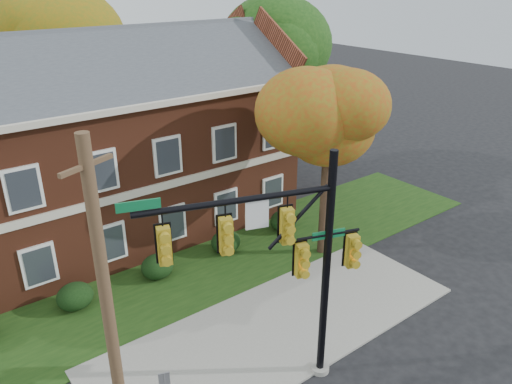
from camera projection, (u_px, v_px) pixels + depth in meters
ground at (298, 342)px, 17.53m from camera, size 120.00×120.00×0.00m
sidewalk at (280, 327)px, 18.24m from camera, size 14.00×5.00×0.08m
grass_strip at (207, 268)px, 21.89m from camera, size 30.00×6.00×0.04m
apartment_building at (97, 136)px, 23.11m from camera, size 18.80×8.80×9.74m
hedge_left at (75, 296)px, 19.14m from camera, size 1.40×1.26×1.05m
hedge_center at (157, 267)px, 21.08m from camera, size 1.40×1.26×1.05m
hedge_right at (226, 242)px, 23.03m from camera, size 1.40×1.26×1.05m
hedge_far_right at (284, 221)px, 24.98m from camera, size 1.40×1.26×1.05m
tree_near_right at (335, 111)px, 20.57m from camera, size 4.50×4.25×8.58m
tree_right_rear at (275, 45)px, 28.77m from camera, size 6.30×5.95×10.62m
tree_far_rear at (59, 33)px, 28.01m from camera, size 6.84×6.46×11.52m
traffic_signal at (284, 252)px, 14.00m from camera, size 6.50×2.35×7.59m
utility_pole at (108, 314)px, 11.70m from camera, size 1.32×0.64×8.99m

